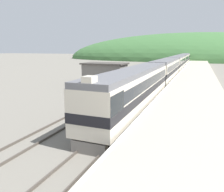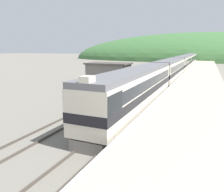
# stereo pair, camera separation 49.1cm
# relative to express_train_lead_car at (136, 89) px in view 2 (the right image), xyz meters

# --- Properties ---
(track_main) EXTENTS (1.52, 180.00, 0.16)m
(track_main) POSITION_rel_express_train_lead_car_xyz_m (0.00, 43.78, -2.22)
(track_main) COLOR #4C443D
(track_main) RESTS_ON ground
(track_siding) EXTENTS (1.52, 180.00, 0.16)m
(track_siding) POSITION_rel_express_train_lead_car_xyz_m (-4.40, 43.78, -2.22)
(track_siding) COLOR #4C443D
(track_siding) RESTS_ON ground
(platform) EXTENTS (7.02, 140.00, 1.08)m
(platform) POSITION_rel_express_train_lead_car_xyz_m (5.15, 23.78, -1.77)
(platform) COLOR #B2A893
(platform) RESTS_ON ground
(distant_hills) EXTENTS (152.29, 68.53, 30.16)m
(distant_hills) POSITION_rel_express_train_lead_car_xyz_m (0.00, 115.47, -2.30)
(distant_hills) COLOR #3D6B38
(distant_hills) RESTS_ON ground
(station_shed) EXTENTS (7.44, 4.59, 3.70)m
(station_shed) POSITION_rel_express_train_lead_car_xyz_m (-9.56, 14.67, -0.43)
(station_shed) COLOR slate
(station_shed) RESTS_ON ground
(express_train_lead_car) EXTENTS (2.89, 20.15, 4.57)m
(express_train_lead_car) POSITION_rel_express_train_lead_car_xyz_m (0.00, 0.00, 0.00)
(express_train_lead_car) COLOR black
(express_train_lead_car) RESTS_ON ground
(carriage_second) EXTENTS (2.88, 19.63, 4.21)m
(carriage_second) POSITION_rel_express_train_lead_car_xyz_m (0.00, 21.00, -0.01)
(carriage_second) COLOR black
(carriage_second) RESTS_ON ground
(carriage_third) EXTENTS (2.88, 19.63, 4.21)m
(carriage_third) POSITION_rel_express_train_lead_car_xyz_m (0.00, 41.52, -0.01)
(carriage_third) COLOR black
(carriage_third) RESTS_ON ground
(carriage_fourth) EXTENTS (2.88, 19.63, 4.21)m
(carriage_fourth) POSITION_rel_express_train_lead_car_xyz_m (0.00, 62.03, -0.01)
(carriage_fourth) COLOR black
(carriage_fourth) RESTS_ON ground
(carriage_fifth) EXTENTS (2.88, 19.63, 4.21)m
(carriage_fifth) POSITION_rel_express_train_lead_car_xyz_m (0.00, 82.54, -0.01)
(carriage_fifth) COLOR black
(carriage_fifth) RESTS_ON ground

